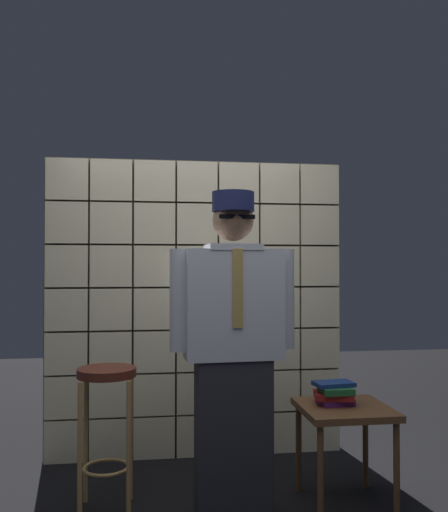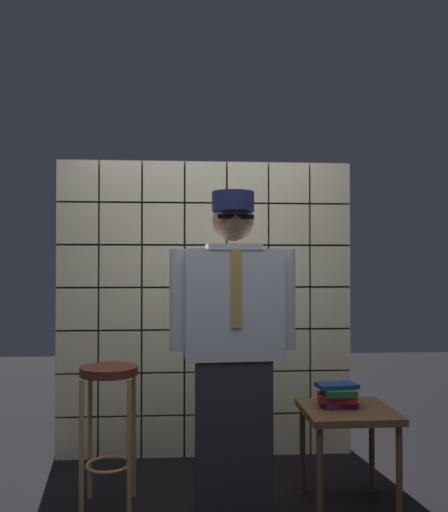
% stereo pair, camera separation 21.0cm
% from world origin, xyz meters
% --- Properties ---
extents(glass_block_wall, '(2.23, 0.10, 2.23)m').
position_xyz_m(glass_block_wall, '(0.00, 1.47, 1.09)').
color(glass_block_wall, beige).
rests_on(glass_block_wall, ground).
extents(standing_person, '(0.73, 0.32, 1.83)m').
position_xyz_m(standing_person, '(0.12, 0.49, 0.96)').
color(standing_person, '#28282D').
rests_on(standing_person, ground).
extents(bar_stool, '(0.34, 0.34, 0.82)m').
position_xyz_m(bar_stool, '(-0.60, 0.63, 0.61)').
color(bar_stool, '#592319').
rests_on(bar_stool, ground).
extents(side_table, '(0.52, 0.52, 0.58)m').
position_xyz_m(side_table, '(0.80, 0.52, 0.50)').
color(side_table, brown).
rests_on(side_table, ground).
extents(book_stack, '(0.26, 0.23, 0.13)m').
position_xyz_m(book_stack, '(0.75, 0.56, 0.65)').
color(book_stack, '#591E66').
rests_on(book_stack, side_table).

